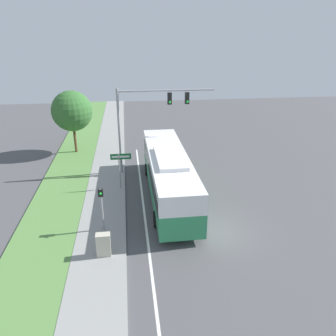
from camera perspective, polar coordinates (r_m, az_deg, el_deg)
The scene contains 10 objects.
ground_plane at distance 19.73m, azimuth 7.01°, elevation -10.81°, with size 80.00×80.00×0.00m, color #4C4C4F.
sidewalk at distance 19.27m, azimuth -11.57°, elevation -11.83°, with size 2.80×80.00×0.12m.
grass_verge at distance 19.83m, azimuth -21.02°, elevation -11.99°, with size 3.60×80.00×0.10m.
lane_divider_near at distance 19.24m, azimuth -3.67°, elevation -11.62°, with size 0.14×30.00×0.01m.
bus at distance 22.68m, azimuth 0.03°, elevation -0.63°, with size 2.75×12.43×3.36m.
signal_gantry at distance 25.90m, azimuth -3.55°, elevation 9.58°, with size 7.58×0.41×6.94m.
pedestrian_signal at distance 18.96m, azimuth -11.52°, elevation -5.93°, with size 0.28×0.34×2.76m.
street_sign at distance 23.82m, azimuth -8.33°, elevation 0.74°, with size 1.48×0.08×2.86m.
utility_cabinet at distance 17.51m, azimuth -11.16°, elevation -12.96°, with size 0.73×0.44×1.26m.
roadside_tree at distance 31.96m, azimuth -16.38°, elevation 9.49°, with size 3.74×3.74×5.85m.
Camera 1 is at (-4.45, -15.92, 10.78)m, focal length 35.00 mm.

